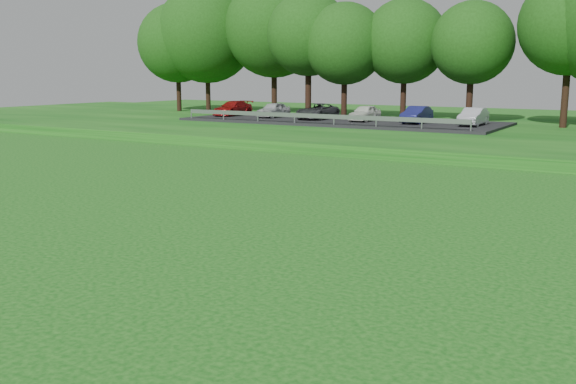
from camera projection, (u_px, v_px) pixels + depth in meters
The scene contains 1 object.
parking_lot at pixel (334, 116), 48.58m from camera, with size 24.00×9.00×1.38m.
Camera 1 is at (-2.41, -10.85, 4.35)m, focal length 40.00 mm.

